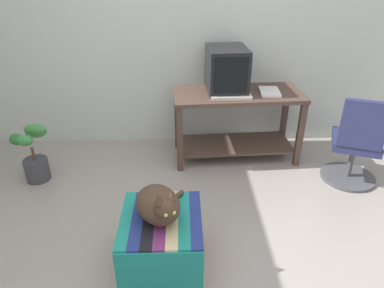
% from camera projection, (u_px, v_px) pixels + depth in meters
% --- Properties ---
extents(ground_plane, '(14.00, 14.00, 0.00)m').
position_uv_depth(ground_plane, '(194.00, 269.00, 2.51)').
color(ground_plane, '#9E9389').
extents(back_wall, '(8.00, 0.10, 2.60)m').
position_uv_depth(back_wall, '(188.00, 27.00, 3.70)').
color(back_wall, silver).
rests_on(back_wall, ground_plane).
extents(desk, '(1.34, 0.66, 0.73)m').
position_uv_depth(desk, '(237.00, 114.00, 3.70)').
color(desk, '#4C382D').
rests_on(desk, ground_plane).
extents(tv_monitor, '(0.42, 0.51, 0.44)m').
position_uv_depth(tv_monitor, '(227.00, 70.00, 3.54)').
color(tv_monitor, black).
rests_on(tv_monitor, desk).
extents(keyboard, '(0.40, 0.15, 0.02)m').
position_uv_depth(keyboard, '(231.00, 96.00, 3.46)').
color(keyboard, beige).
rests_on(keyboard, desk).
extents(book, '(0.21, 0.29, 0.03)m').
position_uv_depth(book, '(270.00, 92.00, 3.57)').
color(book, white).
rests_on(book, desk).
extents(ottoman_with_blanket, '(0.55, 0.61, 0.40)m').
position_uv_depth(ottoman_with_blanket, '(162.00, 241.00, 2.48)').
color(ottoman_with_blanket, '#7A664C').
rests_on(ottoman_with_blanket, ground_plane).
extents(cat, '(0.41, 0.49, 0.30)m').
position_uv_depth(cat, '(159.00, 205.00, 2.32)').
color(cat, '#473323').
rests_on(cat, ottoman_with_blanket).
extents(potted_plant, '(0.39, 0.40, 0.61)m').
position_uv_depth(potted_plant, '(35.00, 155.00, 3.41)').
color(potted_plant, '#3D3D42').
rests_on(potted_plant, ground_plane).
extents(office_chair, '(0.54, 0.54, 0.89)m').
position_uv_depth(office_chair, '(356.00, 147.00, 3.30)').
color(office_chair, '#4C4C51').
rests_on(office_chair, ground_plane).
extents(pen, '(0.13, 0.07, 0.01)m').
position_uv_depth(pen, '(274.00, 91.00, 3.62)').
color(pen, '#B7B7BC').
rests_on(pen, desk).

